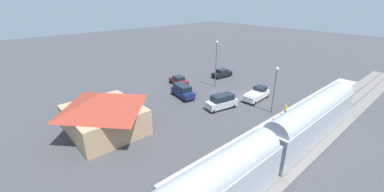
{
  "coord_description": "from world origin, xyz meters",
  "views": [
    {
      "loc": [
        -23.02,
        31.43,
        15.86
      ],
      "look_at": [
        3.66,
        7.6,
        1.0
      ],
      "focal_mm": 22.19,
      "sensor_mm": 36.0,
      "label": 1
    }
  ],
  "objects_px": {
    "sedan_maroon": "(179,81)",
    "pedestrian_on_platform": "(273,123)",
    "pickup_white": "(257,94)",
    "suv_silver": "(222,101)",
    "light_pole_near_platform": "(275,84)",
    "pedestrian_waiting_far": "(286,109)",
    "suv_navy": "(183,91)",
    "sedan_black": "(222,73)",
    "light_pole_lot_center": "(216,59)",
    "station_building": "(104,112)"
  },
  "relations": [
    {
      "from": "sedan_black",
      "to": "light_pole_near_platform",
      "type": "distance_m",
      "value": 18.28
    },
    {
      "from": "sedan_maroon",
      "to": "suv_navy",
      "type": "distance_m",
      "value": 6.39
    },
    {
      "from": "pedestrian_on_platform",
      "to": "light_pole_near_platform",
      "type": "xyz_separation_m",
      "value": [
        3.06,
        -4.9,
        3.16
      ]
    },
    {
      "from": "sedan_maroon",
      "to": "light_pole_near_platform",
      "type": "height_order",
      "value": "light_pole_near_platform"
    },
    {
      "from": "pickup_white",
      "to": "light_pole_lot_center",
      "type": "distance_m",
      "value": 10.03
    },
    {
      "from": "sedan_maroon",
      "to": "pickup_white",
      "type": "bearing_deg",
      "value": -160.67
    },
    {
      "from": "station_building",
      "to": "sedan_maroon",
      "type": "height_order",
      "value": "station_building"
    },
    {
      "from": "pedestrian_on_platform",
      "to": "pickup_white",
      "type": "distance_m",
      "value": 10.35
    },
    {
      "from": "sedan_maroon",
      "to": "pedestrian_on_platform",
      "type": "bearing_deg",
      "value": 174.12
    },
    {
      "from": "pickup_white",
      "to": "light_pole_near_platform",
      "type": "xyz_separation_m",
      "value": [
        -4.26,
        2.41,
        3.42
      ]
    },
    {
      "from": "light_pole_near_platform",
      "to": "pickup_white",
      "type": "bearing_deg",
      "value": -29.51
    },
    {
      "from": "sedan_black",
      "to": "light_pole_near_platform",
      "type": "relative_size",
      "value": 0.67
    },
    {
      "from": "station_building",
      "to": "light_pole_lot_center",
      "type": "height_order",
      "value": "light_pole_lot_center"
    },
    {
      "from": "sedan_maroon",
      "to": "light_pole_near_platform",
      "type": "distance_m",
      "value": 19.24
    },
    {
      "from": "suv_silver",
      "to": "suv_navy",
      "type": "relative_size",
      "value": 1.01
    },
    {
      "from": "pedestrian_waiting_far",
      "to": "sedan_maroon",
      "type": "xyz_separation_m",
      "value": [
        20.83,
        2.63,
        -0.4
      ]
    },
    {
      "from": "sedan_maroon",
      "to": "suv_navy",
      "type": "bearing_deg",
      "value": 147.42
    },
    {
      "from": "suv_navy",
      "to": "suv_silver",
      "type": "bearing_deg",
      "value": -167.5
    },
    {
      "from": "pedestrian_on_platform",
      "to": "sedan_black",
      "type": "bearing_deg",
      "value": -32.34
    },
    {
      "from": "suv_silver",
      "to": "light_pole_lot_center",
      "type": "bearing_deg",
      "value": -41.11
    },
    {
      "from": "suv_silver",
      "to": "light_pole_lot_center",
      "type": "height_order",
      "value": "light_pole_lot_center"
    },
    {
      "from": "station_building",
      "to": "light_pole_lot_center",
      "type": "bearing_deg",
      "value": -84.75
    },
    {
      "from": "pedestrian_on_platform",
      "to": "pedestrian_waiting_far",
      "type": "xyz_separation_m",
      "value": [
        0.94,
        -4.87,
        0.0
      ]
    },
    {
      "from": "pedestrian_waiting_far",
      "to": "light_pole_near_platform",
      "type": "bearing_deg",
      "value": -0.76
    },
    {
      "from": "sedan_black",
      "to": "suv_navy",
      "type": "xyz_separation_m",
      "value": [
        -3.0,
        13.48,
        0.27
      ]
    },
    {
      "from": "sedan_maroon",
      "to": "suv_navy",
      "type": "height_order",
      "value": "suv_navy"
    },
    {
      "from": "light_pole_near_platform",
      "to": "sedan_maroon",
      "type": "bearing_deg",
      "value": 8.09
    },
    {
      "from": "station_building",
      "to": "pedestrian_waiting_far",
      "type": "distance_m",
      "value": 24.53
    },
    {
      "from": "sedan_black",
      "to": "suv_silver",
      "type": "height_order",
      "value": "suv_silver"
    },
    {
      "from": "pedestrian_waiting_far",
      "to": "light_pole_near_platform",
      "type": "distance_m",
      "value": 3.81
    },
    {
      "from": "suv_navy",
      "to": "light_pole_near_platform",
      "type": "distance_m",
      "value": 15.03
    },
    {
      "from": "suv_navy",
      "to": "light_pole_lot_center",
      "type": "height_order",
      "value": "light_pole_lot_center"
    },
    {
      "from": "pedestrian_waiting_far",
      "to": "suv_navy",
      "type": "bearing_deg",
      "value": 21.46
    },
    {
      "from": "station_building",
      "to": "sedan_black",
      "type": "height_order",
      "value": "station_building"
    },
    {
      "from": "light_pole_near_platform",
      "to": "pedestrian_waiting_far",
      "type": "bearing_deg",
      "value": 179.24
    },
    {
      "from": "pedestrian_waiting_far",
      "to": "sedan_maroon",
      "type": "height_order",
      "value": "pedestrian_waiting_far"
    },
    {
      "from": "suv_silver",
      "to": "suv_navy",
      "type": "bearing_deg",
      "value": 12.5
    },
    {
      "from": "sedan_maroon",
      "to": "suv_silver",
      "type": "distance_m",
      "value": 12.92
    },
    {
      "from": "pedestrian_waiting_far",
      "to": "pedestrian_on_platform",
      "type": "bearing_deg",
      "value": 100.97
    },
    {
      "from": "pedestrian_waiting_far",
      "to": "suv_silver",
      "type": "distance_m",
      "value": 9.18
    },
    {
      "from": "pedestrian_on_platform",
      "to": "light_pole_lot_center",
      "type": "distance_m",
      "value": 18.18
    },
    {
      "from": "light_pole_near_platform",
      "to": "pedestrian_on_platform",
      "type": "bearing_deg",
      "value": 121.96
    },
    {
      "from": "pedestrian_waiting_far",
      "to": "suv_navy",
      "type": "distance_m",
      "value": 16.6
    },
    {
      "from": "pickup_white",
      "to": "station_building",
      "type": "bearing_deg",
      "value": 73.2
    },
    {
      "from": "sedan_black",
      "to": "light_pole_lot_center",
      "type": "relative_size",
      "value": 0.53
    },
    {
      "from": "pickup_white",
      "to": "light_pole_near_platform",
      "type": "distance_m",
      "value": 5.97
    },
    {
      "from": "pickup_white",
      "to": "sedan_black",
      "type": "bearing_deg",
      "value": -22.36
    },
    {
      "from": "pedestrian_waiting_far",
      "to": "pickup_white",
      "type": "height_order",
      "value": "pickup_white"
    },
    {
      "from": "pedestrian_on_platform",
      "to": "sedan_black",
      "type": "height_order",
      "value": "pedestrian_on_platform"
    },
    {
      "from": "pedestrian_waiting_far",
      "to": "pickup_white",
      "type": "xyz_separation_m",
      "value": [
        6.37,
        -2.44,
        -0.25
      ]
    }
  ]
}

